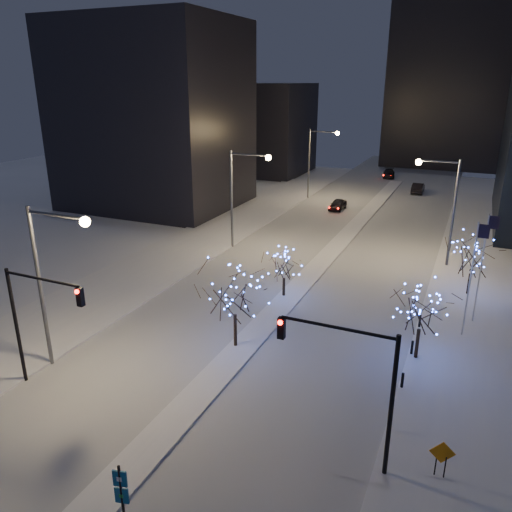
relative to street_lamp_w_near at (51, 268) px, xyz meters
The scene contains 25 objects.
ground 11.23m from the street_lamp_w_near, 12.61° to the right, with size 160.00×160.00×0.00m, color white.
road 34.80m from the street_lamp_w_near, 74.85° to the left, with size 20.00×130.00×0.02m, color #B2B8C2.
median 30.09m from the street_lamp_w_near, 72.30° to the left, with size 2.00×80.00×0.15m, color silver.
east_sidewalk 30.63m from the street_lamp_w_near, 36.94° to the left, with size 10.00×90.00×0.15m, color silver.
west_sidewalk 19.77m from the street_lamp_w_near, 105.71° to the left, with size 8.00×90.00×0.15m, color silver.
filler_west_near 42.87m from the street_lamp_w_near, 116.64° to the left, with size 22.00×18.00×24.00m, color black.
filler_west_far 70.12m from the street_lamp_w_near, 104.09° to the left, with size 18.00×16.00×16.00m, color black.
horizon_block 92.38m from the street_lamp_w_near, 80.58° to the left, with size 24.00×14.00×42.00m, color black.
street_lamp_w_near is the anchor object (origin of this frame).
street_lamp_w_mid 25.00m from the street_lamp_w_near, 90.00° to the left, with size 4.40×0.56×10.00m.
street_lamp_w_far 50.00m from the street_lamp_w_near, 90.00° to the left, with size 4.40×0.56×10.00m.
street_lamp_east 33.85m from the street_lamp_w_near, 55.81° to the left, with size 3.90×0.56×10.00m.
traffic_signal_west 2.70m from the street_lamp_w_near, 76.04° to the right, with size 5.26×0.43×7.00m.
traffic_signal_east 17.99m from the street_lamp_w_near, ahead, with size 5.26×0.43×7.00m.
flagpoles 27.07m from the street_lamp_w_near, 34.36° to the left, with size 1.35×2.60×8.00m.
bollards 21.57m from the street_lamp_w_near, 22.69° to the left, with size 0.16×12.16×0.90m.
car_near 45.58m from the street_lamp_w_near, 83.86° to the left, with size 1.68×4.18×1.43m, color black.
car_mid 62.18m from the street_lamp_w_near, 77.53° to the left, with size 1.63×4.67×1.54m, color black.
car_far 72.25m from the street_lamp_w_near, 84.44° to the left, with size 1.99×4.90×1.42m, color black.
holiday_tree_median_near 10.88m from the street_lamp_w_near, 37.27° to the left, with size 5.81×5.81×5.96m.
holiday_tree_median_far 17.82m from the street_lamp_w_near, 61.02° to the left, with size 3.38×3.38×3.87m.
holiday_tree_plaza_near 21.92m from the street_lamp_w_near, 26.45° to the left, with size 4.17×4.17×5.02m.
holiday_tree_plaza_far 30.99m from the street_lamp_w_near, 44.44° to the left, with size 4.90×4.90×5.02m.
wayfinding_sign 14.17m from the street_lamp_w_near, 36.64° to the right, with size 0.55×0.20×3.12m.
construction_sign 22.30m from the street_lamp_w_near, ahead, with size 1.09×0.24×1.81m.
Camera 1 is at (12.45, -17.41, 16.58)m, focal length 35.00 mm.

